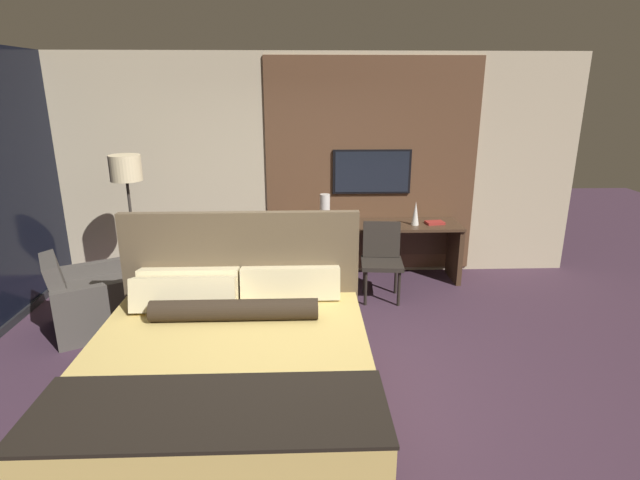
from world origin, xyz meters
TOP-DOWN VIEW (x-y plane):
  - ground_plane at (0.00, 0.00)m, footprint 16.00×16.00m
  - wall_back_tv_panel at (0.14, 2.59)m, footprint 7.20×0.09m
  - bed at (-0.49, -0.49)m, footprint 2.09×2.13m
  - desk at (0.95, 2.28)m, footprint 2.18×0.58m
  - tv at (0.95, 2.52)m, footprint 0.99×0.04m
  - desk_chair at (0.98, 1.72)m, footprint 0.51×0.50m
  - armchair_by_window at (-2.12, 1.02)m, footprint 1.06×1.08m
  - floor_lamp at (-1.85, 1.73)m, footprint 0.34×0.34m
  - vase_tall at (0.34, 2.19)m, footprint 0.12×0.12m
  - vase_short at (1.46, 2.18)m, footprint 0.10×0.10m
  - book at (1.72, 2.22)m, footprint 0.24×0.18m

SIDE VIEW (x-z plane):
  - ground_plane at x=0.00m, z-range 0.00..0.00m
  - armchair_by_window at x=-2.12m, z-range -0.13..0.69m
  - bed at x=-0.49m, z-range -0.31..1.05m
  - desk at x=0.95m, z-range 0.15..0.90m
  - desk_chair at x=0.98m, z-range 0.08..0.97m
  - book at x=1.72m, z-range 0.75..0.78m
  - vase_short at x=1.46m, z-range 0.75..1.04m
  - vase_tall at x=0.34m, z-range 0.75..1.14m
  - tv at x=0.95m, z-range 1.08..1.64m
  - wall_back_tv_panel at x=0.14m, z-range 0.00..2.80m
  - floor_lamp at x=-1.85m, z-range 0.57..2.26m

